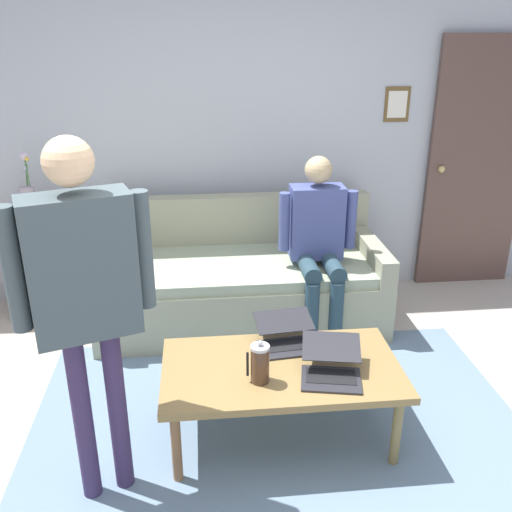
# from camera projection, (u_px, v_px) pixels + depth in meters

# --- Properties ---
(ground_plane) EXTENTS (7.68, 7.68, 0.00)m
(ground_plane) POSITION_uv_depth(u_px,v_px,m) (266.00, 467.00, 2.87)
(ground_plane) COLOR #B5AA9E
(area_rug) EXTENTS (2.77, 2.28, 0.01)m
(area_rug) POSITION_uv_depth(u_px,v_px,m) (283.00, 447.00, 3.01)
(area_rug) COLOR slate
(area_rug) RESTS_ON ground_plane
(back_wall) EXTENTS (7.04, 0.11, 2.70)m
(back_wall) POSITION_uv_depth(u_px,v_px,m) (234.00, 129.00, 4.39)
(back_wall) COLOR #ADB3BB
(back_wall) RESTS_ON ground_plane
(interior_door) EXTENTS (0.82, 0.09, 2.05)m
(interior_door) POSITION_uv_depth(u_px,v_px,m) (476.00, 167.00, 4.62)
(interior_door) COLOR brown
(interior_door) RESTS_ON ground_plane
(couch) EXTENTS (2.08, 0.92, 0.88)m
(couch) POSITION_uv_depth(u_px,v_px,m) (240.00, 282.00, 4.25)
(couch) COLOR gray
(couch) RESTS_ON ground_plane
(coffee_table) EXTENTS (1.25, 0.69, 0.45)m
(coffee_table) POSITION_uv_depth(u_px,v_px,m) (281.00, 373.00, 2.95)
(coffee_table) COLOR olive
(coffee_table) RESTS_ON ground_plane
(laptop_left) EXTENTS (0.36, 0.40, 0.14)m
(laptop_left) POSITION_uv_depth(u_px,v_px,m) (331.00, 368.00, 2.84)
(laptop_left) COLOR #28282D
(laptop_left) RESTS_ON coffee_table
(laptop_center) EXTENTS (0.35, 0.35, 0.13)m
(laptop_center) POSITION_uv_depth(u_px,v_px,m) (287.00, 338.00, 3.12)
(laptop_center) COLOR #28282D
(laptop_center) RESTS_ON coffee_table
(french_press) EXTENTS (0.12, 0.10, 0.23)m
(french_press) POSITION_uv_depth(u_px,v_px,m) (260.00, 363.00, 2.77)
(french_press) COLOR #4C3323
(french_press) RESTS_ON coffee_table
(side_shelf) EXTENTS (0.42, 0.32, 0.77)m
(side_shelf) POSITION_uv_depth(u_px,v_px,m) (39.00, 267.00, 4.31)
(side_shelf) COLOR olive
(side_shelf) RESTS_ON ground_plane
(flower_vase) EXTENTS (0.11, 0.11, 0.49)m
(flower_vase) POSITION_uv_depth(u_px,v_px,m) (29.00, 199.00, 4.11)
(flower_vase) COLOR #9D8F9B
(flower_vase) RESTS_ON side_shelf
(person_standing) EXTENTS (0.59, 0.32, 1.71)m
(person_standing) POSITION_uv_depth(u_px,v_px,m) (84.00, 284.00, 2.33)
(person_standing) COLOR #3A2C50
(person_standing) RESTS_ON ground_plane
(person_seated) EXTENTS (0.55, 0.51, 1.28)m
(person_seated) POSITION_uv_depth(u_px,v_px,m) (318.00, 237.00, 3.93)
(person_seated) COLOR #273F4B
(person_seated) RESTS_ON ground_plane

